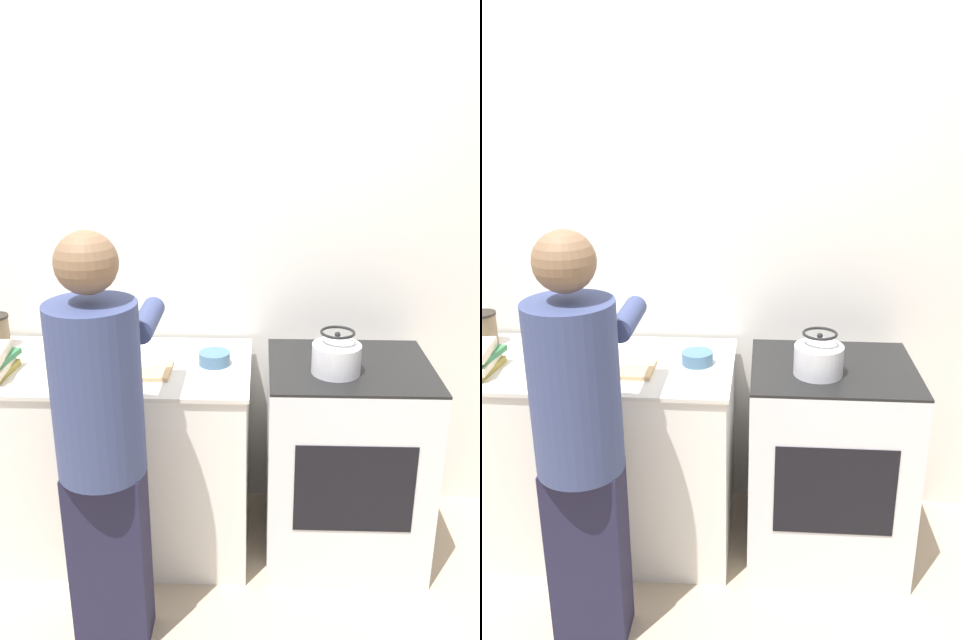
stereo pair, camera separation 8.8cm
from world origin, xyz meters
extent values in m
plane|color=tan|center=(0.00, 0.00, 0.00)|extent=(12.00, 12.00, 0.00)
cube|color=silver|center=(0.00, 0.71, 1.30)|extent=(8.00, 0.05, 2.60)
cube|color=silver|center=(-0.40, 0.32, 0.45)|extent=(1.38, 0.65, 0.90)
cube|color=beige|center=(-0.40, 0.32, 0.91)|extent=(1.40, 0.67, 0.02)
cube|color=silver|center=(0.74, 0.31, 0.46)|extent=(0.71, 0.61, 0.93)
cube|color=black|center=(0.74, 0.31, 0.93)|extent=(0.71, 0.61, 0.01)
cube|color=black|center=(0.74, 0.00, 0.51)|extent=(0.50, 0.01, 0.41)
cube|color=#1E1C34|center=(-0.23, -0.27, 0.38)|extent=(0.29, 0.17, 0.76)
cylinder|color=navy|center=(-0.23, -0.27, 1.08)|extent=(0.32, 0.32, 0.63)
sphere|color=brown|center=(-0.23, -0.27, 1.53)|extent=(0.21, 0.21, 0.21)
cylinder|color=navy|center=(-0.36, 0.01, 1.24)|extent=(0.09, 0.30, 0.09)
cylinder|color=navy|center=(-0.09, 0.01, 1.24)|extent=(0.09, 0.30, 0.09)
cube|color=tan|center=(-0.22, 0.24, 0.93)|extent=(0.36, 0.21, 0.02)
cube|color=silver|center=(-0.16, 0.26, 0.94)|extent=(0.14, 0.09, 0.01)
cube|color=black|center=(-0.25, 0.22, 0.94)|extent=(0.09, 0.06, 0.01)
cylinder|color=silver|center=(0.66, 0.22, 1.00)|extent=(0.21, 0.21, 0.13)
cone|color=silver|center=(0.66, 0.22, 1.08)|extent=(0.17, 0.17, 0.03)
sphere|color=black|center=(0.66, 0.22, 1.11)|extent=(0.02, 0.02, 0.02)
torus|color=black|center=(0.66, 0.22, 1.12)|extent=(0.15, 0.15, 0.01)
cylinder|color=#426684|center=(0.14, 0.34, 0.95)|extent=(0.14, 0.14, 0.06)
camera|label=1|loc=(0.34, -2.21, 2.02)|focal=35.00mm
camera|label=2|loc=(0.42, -2.21, 2.02)|focal=35.00mm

